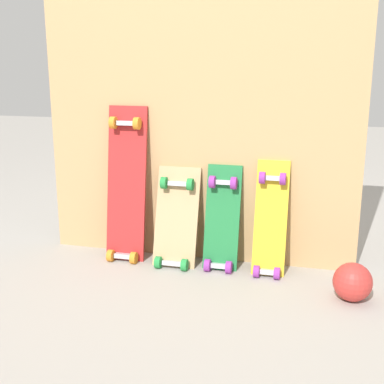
# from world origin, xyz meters

# --- Properties ---
(ground_plane) EXTENTS (12.00, 12.00, 0.00)m
(ground_plane) POSITION_xyz_m (0.00, 0.00, 0.00)
(ground_plane) COLOR #9E9991
(plywood_wall_panel) EXTENTS (1.64, 0.04, 1.79)m
(plywood_wall_panel) POSITION_xyz_m (0.00, 0.07, 0.89)
(plywood_wall_panel) COLOR tan
(plywood_wall_panel) RESTS_ON ground
(skateboard_red) EXTENTS (0.21, 0.20, 0.87)m
(skateboard_red) POSITION_xyz_m (-0.37, -0.03, 0.37)
(skateboard_red) COLOR #B22626
(skateboard_red) RESTS_ON ground
(skateboard_natural) EXTENTS (0.23, 0.22, 0.57)m
(skateboard_natural) POSITION_xyz_m (-0.09, -0.05, 0.22)
(skateboard_natural) COLOR tan
(skateboard_natural) RESTS_ON ground
(skateboard_green) EXTENTS (0.18, 0.20, 0.59)m
(skateboard_green) POSITION_xyz_m (0.15, -0.04, 0.23)
(skateboard_green) COLOR #1E7238
(skateboard_green) RESTS_ON ground
(skateboard_yellow) EXTENTS (0.16, 0.21, 0.63)m
(skateboard_yellow) POSITION_xyz_m (0.39, -0.04, 0.25)
(skateboard_yellow) COLOR gold
(skateboard_yellow) RESTS_ON ground
(rubber_ball) EXTENTS (0.17, 0.17, 0.17)m
(rubber_ball) POSITION_xyz_m (0.79, -0.27, 0.09)
(rubber_ball) COLOR red
(rubber_ball) RESTS_ON ground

